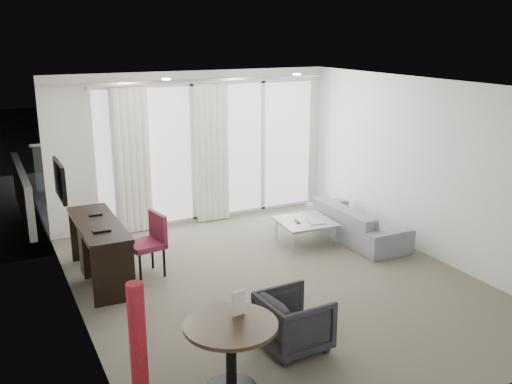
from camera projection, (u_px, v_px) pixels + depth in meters
name	position (u px, v px, depth m)	size (l,w,h in m)	color
floor	(276.00, 282.00, 7.62)	(5.00, 6.00, 0.00)	#5A5648
ceiling	(278.00, 85.00, 6.92)	(5.00, 6.00, 0.00)	white
wall_left	(75.00, 215.00, 6.21)	(0.00, 6.00, 2.60)	silver
wall_right	(427.00, 168.00, 8.33)	(0.00, 6.00, 2.60)	silver
wall_front	(449.00, 275.00, 4.68)	(5.00, 0.00, 2.60)	silver
window_panel	(211.00, 151.00, 10.00)	(4.00, 0.02, 2.38)	white
window_frame	(212.00, 152.00, 9.99)	(4.10, 0.06, 2.44)	white
curtain_left	(132.00, 161.00, 9.24)	(0.60, 0.20, 2.38)	white
curtain_right	(212.00, 153.00, 9.84)	(0.60, 0.20, 2.38)	white
curtain_track	(197.00, 80.00, 9.39)	(4.80, 0.04, 0.04)	#B2B2B7
downlight_a	(166.00, 79.00, 7.92)	(0.12, 0.12, 0.02)	#FFE0B2
downlight_b	(297.00, 74.00, 8.81)	(0.12, 0.12, 0.02)	#FFE0B2
desk	(100.00, 251.00, 7.61)	(0.54, 1.72, 0.81)	black
tv	(60.00, 180.00, 7.47)	(0.05, 0.80, 0.50)	black
desk_chair	(146.00, 246.00, 7.72)	(0.47, 0.44, 0.87)	maroon
round_table	(231.00, 357.00, 5.24)	(0.87, 0.87, 0.69)	#342417
menu_card	(238.00, 312.00, 5.29)	(0.13, 0.02, 0.24)	white
red_lamp	(138.00, 348.00, 4.91)	(0.24, 0.24, 1.21)	maroon
tub_armchair	(294.00, 321.00, 5.96)	(0.65, 0.67, 0.61)	#232327
coffee_table	(305.00, 232.00, 8.98)	(0.83, 0.83, 0.37)	gray
remote	(297.00, 223.00, 8.86)	(0.05, 0.14, 0.02)	black
magazine	(316.00, 223.00, 8.88)	(0.20, 0.25, 0.01)	gray
sofa	(356.00, 222.00, 9.15)	(1.94, 0.76, 0.57)	slate
terrace_slab	(185.00, 198.00, 11.65)	(5.60, 3.00, 0.12)	#4D4D50
rattan_chair_a	(245.00, 179.00, 11.31)	(0.56, 0.56, 0.83)	brown
rattan_chair_b	(264.00, 160.00, 12.89)	(0.58, 0.58, 0.86)	brown
rattan_table	(240.00, 174.00, 12.21)	(0.56, 0.56, 0.56)	brown
balustrade	(163.00, 158.00, 12.75)	(5.50, 0.06, 1.05)	#B2B2B7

